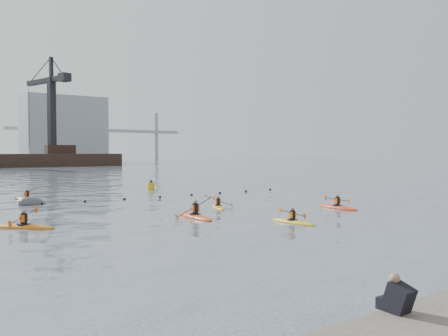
{
  "coord_description": "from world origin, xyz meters",
  "views": [
    {
      "loc": [
        -13.6,
        -11.28,
        3.66
      ],
      "look_at": [
        0.67,
        8.77,
        2.8
      ],
      "focal_mm": 38.0,
      "sensor_mm": 36.0,
      "label": 1
    }
  ],
  "objects_px": {
    "nav_buoy": "(151,186)",
    "kayaker_3": "(218,207)",
    "kayaker_1": "(293,221)",
    "mooring_buoy": "(33,204)",
    "kayaker_2": "(24,226)",
    "kayaker_0": "(195,216)",
    "kayaker_4": "(337,207)",
    "kayaker_5": "(27,199)"
  },
  "relations": [
    {
      "from": "nav_buoy",
      "to": "kayaker_3",
      "type": "bearing_deg",
      "value": -100.58
    },
    {
      "from": "kayaker_1",
      "to": "mooring_buoy",
      "type": "relative_size",
      "value": 1.41
    },
    {
      "from": "kayaker_3",
      "to": "mooring_buoy",
      "type": "relative_size",
      "value": 1.35
    },
    {
      "from": "kayaker_2",
      "to": "kayaker_0",
      "type": "bearing_deg",
      "value": -54.57
    },
    {
      "from": "kayaker_0",
      "to": "kayaker_2",
      "type": "height_order",
      "value": "kayaker_0"
    },
    {
      "from": "kayaker_1",
      "to": "kayaker_2",
      "type": "relative_size",
      "value": 1.05
    },
    {
      "from": "kayaker_4",
      "to": "kayaker_1",
      "type": "bearing_deg",
      "value": 25.96
    },
    {
      "from": "kayaker_5",
      "to": "kayaker_2",
      "type": "bearing_deg",
      "value": -126.47
    },
    {
      "from": "kayaker_4",
      "to": "mooring_buoy",
      "type": "distance_m",
      "value": 20.66
    },
    {
      "from": "kayaker_2",
      "to": "kayaker_4",
      "type": "xyz_separation_m",
      "value": [
        18.34,
        -3.35,
        0.0
      ]
    },
    {
      "from": "kayaker_0",
      "to": "kayaker_2",
      "type": "xyz_separation_m",
      "value": [
        -8.55,
        1.76,
        -0.01
      ]
    },
    {
      "from": "kayaker_5",
      "to": "mooring_buoy",
      "type": "distance_m",
      "value": 3.62
    },
    {
      "from": "kayaker_0",
      "to": "mooring_buoy",
      "type": "height_order",
      "value": "kayaker_0"
    },
    {
      "from": "kayaker_1",
      "to": "kayaker_0",
      "type": "bearing_deg",
      "value": 120.55
    },
    {
      "from": "mooring_buoy",
      "to": "nav_buoy",
      "type": "height_order",
      "value": "nav_buoy"
    },
    {
      "from": "kayaker_0",
      "to": "nav_buoy",
      "type": "distance_m",
      "value": 19.34
    },
    {
      "from": "kayaker_0",
      "to": "mooring_buoy",
      "type": "bearing_deg",
      "value": 119.64
    },
    {
      "from": "kayaker_3",
      "to": "mooring_buoy",
      "type": "distance_m",
      "value": 13.02
    },
    {
      "from": "kayaker_4",
      "to": "mooring_buoy",
      "type": "bearing_deg",
      "value": -38.96
    },
    {
      "from": "nav_buoy",
      "to": "kayaker_4",
      "type": "bearing_deg",
      "value": -80.42
    },
    {
      "from": "nav_buoy",
      "to": "mooring_buoy",
      "type": "bearing_deg",
      "value": -153.21
    },
    {
      "from": "kayaker_3",
      "to": "kayaker_4",
      "type": "height_order",
      "value": "kayaker_3"
    },
    {
      "from": "kayaker_5",
      "to": "kayaker_4",
      "type": "bearing_deg",
      "value": -72.1
    },
    {
      "from": "kayaker_1",
      "to": "kayaker_5",
      "type": "distance_m",
      "value": 21.83
    },
    {
      "from": "kayaker_1",
      "to": "nav_buoy",
      "type": "relative_size",
      "value": 2.41
    },
    {
      "from": "kayaker_0",
      "to": "kayaker_1",
      "type": "height_order",
      "value": "kayaker_0"
    },
    {
      "from": "kayaker_3",
      "to": "kayaker_4",
      "type": "bearing_deg",
      "value": -12.75
    },
    {
      "from": "kayaker_1",
      "to": "kayaker_4",
      "type": "bearing_deg",
      "value": 19.85
    },
    {
      "from": "kayaker_5",
      "to": "nav_buoy",
      "type": "height_order",
      "value": "nav_buoy"
    },
    {
      "from": "kayaker_5",
      "to": "nav_buoy",
      "type": "bearing_deg",
      "value": -10.82
    },
    {
      "from": "kayaker_0",
      "to": "kayaker_5",
      "type": "xyz_separation_m",
      "value": [
        -5.23,
        15.7,
        -0.02
      ]
    },
    {
      "from": "kayaker_4",
      "to": "nav_buoy",
      "type": "relative_size",
      "value": 2.72
    },
    {
      "from": "kayaker_2",
      "to": "kayaker_4",
      "type": "distance_m",
      "value": 18.64
    },
    {
      "from": "kayaker_2",
      "to": "kayaker_3",
      "type": "xyz_separation_m",
      "value": [
        12.14,
        1.21,
        -0.01
      ]
    },
    {
      "from": "kayaker_4",
      "to": "kayaker_5",
      "type": "relative_size",
      "value": 1.11
    },
    {
      "from": "kayaker_5",
      "to": "nav_buoy",
      "type": "relative_size",
      "value": 2.44
    },
    {
      "from": "nav_buoy",
      "to": "kayaker_0",
      "type": "bearing_deg",
      "value": -109.47
    },
    {
      "from": "kayaker_1",
      "to": "kayaker_2",
      "type": "height_order",
      "value": "kayaker_2"
    },
    {
      "from": "kayaker_0",
      "to": "nav_buoy",
      "type": "relative_size",
      "value": 2.98
    },
    {
      "from": "kayaker_0",
      "to": "kayaker_1",
      "type": "xyz_separation_m",
      "value": [
        3.05,
        -4.51,
        -0.02
      ]
    },
    {
      "from": "kayaker_1",
      "to": "kayaker_4",
      "type": "relative_size",
      "value": 0.89
    },
    {
      "from": "kayaker_1",
      "to": "kayaker_3",
      "type": "bearing_deg",
      "value": 82.3
    }
  ]
}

